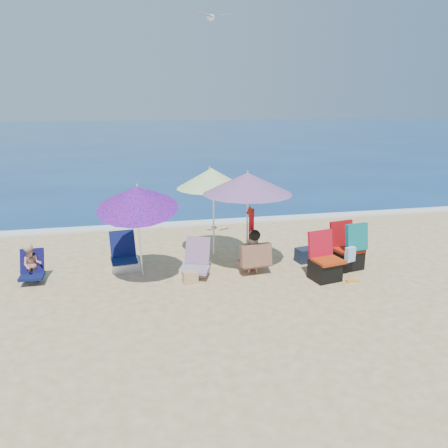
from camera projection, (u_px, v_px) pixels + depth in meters
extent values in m
plane|color=#D8BC84|center=(250.00, 291.00, 8.59)|extent=(120.00, 120.00, 0.00)
cube|color=navy|center=(147.00, 134.00, 50.99)|extent=(120.00, 80.00, 0.12)
cube|color=white|center=(205.00, 222.00, 13.39)|extent=(120.00, 0.50, 0.04)
cylinder|color=silver|center=(247.00, 226.00, 9.41)|extent=(0.04, 0.04, 2.00)
cone|color=#FB2174|center=(248.00, 183.00, 9.18)|extent=(2.00, 2.00, 0.45)
cylinder|color=silver|center=(248.00, 174.00, 9.15)|extent=(0.03, 0.03, 0.12)
cylinder|color=white|center=(214.00, 216.00, 10.27)|extent=(0.05, 0.05, 1.97)
cone|color=#62AA1A|center=(211.00, 178.00, 10.03)|extent=(2.10, 2.10, 0.47)
cylinder|color=white|center=(209.00, 169.00, 9.96)|extent=(0.04, 0.04, 0.12)
cylinder|color=white|center=(139.00, 238.00, 8.86)|extent=(0.11, 0.48, 1.79)
cone|color=#AE1896|center=(137.00, 198.00, 8.45)|extent=(1.83, 1.88, 0.83)
cylinder|color=white|center=(137.00, 187.00, 8.41)|extent=(0.04, 0.06, 0.13)
cylinder|color=red|center=(251.00, 240.00, 9.50)|extent=(0.15, 0.15, 1.37)
cone|color=#A5220B|center=(250.00, 209.00, 9.04)|extent=(0.21, 0.21, 0.17)
cube|color=#0B1841|center=(124.00, 260.00, 9.68)|extent=(0.60, 0.54, 0.07)
cube|color=#0C1343|center=(123.00, 244.00, 9.85)|extent=(0.58, 0.38, 0.58)
cube|color=white|center=(126.00, 265.00, 9.68)|extent=(0.62, 0.57, 0.17)
cube|color=#E87451|center=(196.00, 270.00, 9.14)|extent=(0.66, 0.62, 0.06)
cube|color=#C84657|center=(198.00, 250.00, 9.45)|extent=(0.60, 0.48, 0.57)
cube|color=white|center=(194.00, 270.00, 9.43)|extent=(0.69, 0.65, 0.17)
cube|color=#AD310C|center=(328.00, 261.00, 8.99)|extent=(0.66, 0.61, 0.06)
cube|color=#B60D21|center=(320.00, 244.00, 9.14)|extent=(0.59, 0.27, 0.57)
cube|color=black|center=(325.00, 270.00, 9.07)|extent=(0.64, 0.59, 0.41)
cube|color=#9D230B|center=(348.00, 250.00, 9.63)|extent=(0.67, 0.63, 0.06)
cube|color=#A20B11|center=(342.00, 234.00, 9.78)|extent=(0.60, 0.27, 0.59)
cube|color=black|center=(347.00, 259.00, 9.71)|extent=(0.65, 0.60, 0.42)
cube|color=#0B8D83|center=(357.00, 237.00, 9.36)|extent=(0.55, 0.28, 0.59)
cube|color=#97CEF2|center=(350.00, 254.00, 9.23)|extent=(0.25, 0.18, 0.31)
imported|color=tan|center=(252.00, 252.00, 9.36)|extent=(0.37, 0.26, 0.96)
cube|color=#480F6A|center=(252.00, 264.00, 9.48)|extent=(0.58, 0.52, 0.06)
cube|color=navy|center=(256.00, 255.00, 9.24)|extent=(0.68, 0.30, 0.49)
sphere|color=black|center=(255.00, 235.00, 9.23)|extent=(0.24, 0.24, 0.24)
imported|color=tan|center=(32.00, 265.00, 8.89)|extent=(0.37, 0.29, 0.76)
cube|color=#0B133F|center=(32.00, 276.00, 8.86)|extent=(0.46, 0.41, 0.06)
cube|color=#0D0B40|center=(32.00, 261.00, 9.01)|extent=(0.46, 0.27, 0.49)
sphere|color=tan|center=(28.00, 247.00, 8.78)|extent=(0.18, 0.18, 0.18)
cube|color=tan|center=(190.00, 277.00, 8.92)|extent=(0.31, 0.24, 0.25)
cube|color=#162032|center=(306.00, 255.00, 10.11)|extent=(0.48, 0.39, 0.32)
cube|color=black|center=(332.00, 267.00, 9.52)|extent=(0.30, 0.22, 0.22)
cube|color=orange|center=(352.00, 281.00, 9.01)|extent=(0.25, 0.12, 0.03)
ellipsoid|color=white|center=(211.00, 18.00, 8.82)|extent=(0.26, 0.35, 0.12)
cube|color=gray|center=(206.00, 14.00, 8.56)|extent=(0.32, 0.20, 0.07)
cube|color=gray|center=(225.00, 15.00, 8.60)|extent=(0.32, 0.20, 0.07)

